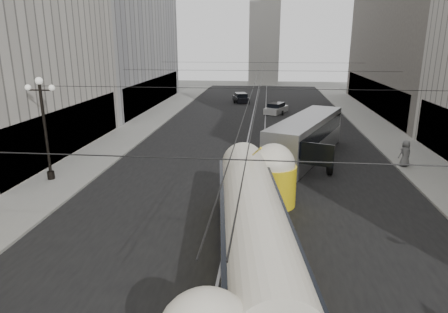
# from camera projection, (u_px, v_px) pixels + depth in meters

# --- Properties ---
(road) EXTENTS (20.00, 85.00, 0.02)m
(road) POSITION_uv_depth(u_px,v_px,m) (257.00, 135.00, 37.90)
(road) COLOR black
(road) RESTS_ON ground
(sidewalk_left) EXTENTS (4.00, 72.00, 0.15)m
(sidewalk_left) POSITION_uv_depth(u_px,v_px,m) (145.00, 124.00, 42.45)
(sidewalk_left) COLOR gray
(sidewalk_left) RESTS_ON ground
(sidewalk_right) EXTENTS (4.00, 72.00, 0.15)m
(sidewalk_right) POSITION_uv_depth(u_px,v_px,m) (378.00, 129.00, 39.99)
(sidewalk_right) COLOR gray
(sidewalk_right) RESTS_ON ground
(rail_left) EXTENTS (0.12, 85.00, 0.04)m
(rail_left) POSITION_uv_depth(u_px,v_px,m) (249.00, 134.00, 37.97)
(rail_left) COLOR gray
(rail_left) RESTS_ON ground
(rail_right) EXTENTS (0.12, 85.00, 0.04)m
(rail_right) POSITION_uv_depth(u_px,v_px,m) (265.00, 135.00, 37.82)
(rail_right) COLOR gray
(rail_right) RESTS_ON ground
(distant_tower) EXTENTS (6.00, 6.00, 31.36)m
(distant_tower) POSITION_uv_depth(u_px,v_px,m) (265.00, 7.00, 79.07)
(distant_tower) COLOR #B2AFA8
(distant_tower) RESTS_ON ground
(lamppost_left_mid) EXTENTS (1.86, 0.44, 6.37)m
(lamppost_left_mid) POSITION_uv_depth(u_px,v_px,m) (44.00, 123.00, 24.30)
(lamppost_left_mid) COLOR black
(lamppost_left_mid) RESTS_ON sidewalk_left
(catenary) EXTENTS (25.00, 72.00, 0.23)m
(catenary) POSITION_uv_depth(u_px,v_px,m) (259.00, 72.00, 35.28)
(catenary) COLOR black
(catenary) RESTS_ON ground
(streetcar) EXTENTS (4.11, 15.69, 3.45)m
(streetcar) POSITION_uv_depth(u_px,v_px,m) (253.00, 230.00, 15.09)
(streetcar) COLOR yellow
(streetcar) RESTS_ON ground
(city_bus) EXTENTS (6.79, 12.55, 3.07)m
(city_bus) POSITION_uv_depth(u_px,v_px,m) (306.00, 136.00, 30.11)
(city_bus) COLOR gray
(city_bus) RESTS_ON ground
(sedan_white_far) EXTENTS (3.09, 4.40, 1.29)m
(sedan_white_far) POSITION_uv_depth(u_px,v_px,m) (276.00, 109.00, 48.86)
(sedan_white_far) COLOR white
(sedan_white_far) RESTS_ON ground
(sedan_dark_far) EXTENTS (2.77, 4.51, 1.33)m
(sedan_dark_far) POSITION_uv_depth(u_px,v_px,m) (241.00, 98.00, 57.78)
(sedan_dark_far) COLOR black
(sedan_dark_far) RESTS_ON ground
(pedestrian_sidewalk_right) EXTENTS (1.05, 0.85, 1.87)m
(pedestrian_sidewalk_right) POSITION_uv_depth(u_px,v_px,m) (405.00, 153.00, 27.59)
(pedestrian_sidewalk_right) COLOR slate
(pedestrian_sidewalk_right) RESTS_ON sidewalk_right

